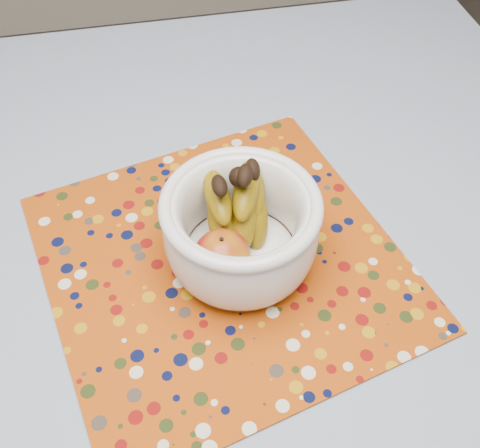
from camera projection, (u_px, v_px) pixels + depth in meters
The scene contains 4 objects.
table at pixel (194, 329), 0.78m from camera, with size 1.20×1.20×0.75m.
tablecloth at pixel (190, 297), 0.72m from camera, with size 1.32×1.32×0.01m, color slate.
placemat at pixel (223, 261), 0.75m from camera, with size 0.45×0.45×0.00m, color #9C3B08.
fruit_bowl at pixel (240, 224), 0.70m from camera, with size 0.20×0.20×0.15m.
Camera 1 is at (-0.02, -0.39, 1.36)m, focal length 42.00 mm.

